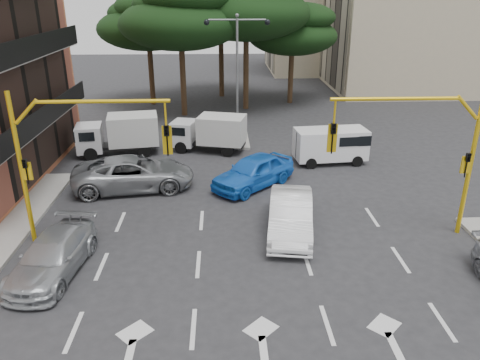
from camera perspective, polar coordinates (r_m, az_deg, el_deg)
The scene contains 17 objects.
ground at distance 17.42m, azimuth 1.58°, elevation -10.07°, with size 120.00×120.00×0.00m, color #28282B.
median_strip at distance 32.07m, azimuth -0.33°, elevation 5.50°, with size 1.40×6.00×0.15m, color gray.
pine_left_near at distance 36.79m, azimuth -7.23°, elevation 19.42°, with size 9.15×9.15×10.23m.
pine_center at distance 38.71m, azimuth 0.87°, elevation 20.74°, with size 9.98×9.98×11.16m.
pine_left_far at distance 41.13m, azimuth -11.13°, elevation 18.51°, with size 8.32×8.32×9.30m.
pine_right at distance 41.22m, azimuth 6.53°, elevation 17.81°, with size 7.49×7.49×8.37m.
pine_back at distance 43.68m, azimuth -2.31°, elevation 19.99°, with size 9.15×9.15×10.23m.
signal_mast_right at distance 19.23m, azimuth 22.02°, elevation 4.19°, with size 5.79×0.37×6.00m.
signal_mast_left at distance 18.45m, azimuth -20.37°, elevation 3.71°, with size 5.79×0.37×6.00m.
street_lamp_center at distance 30.95m, azimuth -0.35°, elevation 15.03°, with size 4.16×0.36×7.77m.
car_white_hatch at distance 19.17m, azimuth 6.19°, elevation -4.26°, with size 1.69×4.84×1.59m, color white.
car_blue_compact at distance 23.53m, azimuth 1.65°, elevation 1.05°, with size 1.91×4.76×1.62m, color blue.
car_silver_wagon at distance 17.80m, azimuth -21.84°, elevation -8.56°, with size 1.89×4.66×1.35m, color #9EA1A5.
car_silver_cross_a at distance 23.86m, azimuth -12.83°, elevation 0.82°, with size 2.73×5.92×1.64m, color gray.
van_white at distance 27.31m, azimuth 10.96°, elevation 4.13°, with size 1.82×4.03×2.01m, color white, non-canonical shape.
box_truck_a at distance 29.12m, azimuth -14.56°, elevation 5.33°, with size 2.04×4.85×2.39m, color silver, non-canonical shape.
box_truck_b at distance 28.84m, azimuth -3.82°, elevation 5.70°, with size 1.92×4.57×2.25m, color silver, non-canonical shape.
Camera 1 is at (-1.07, -14.69, 9.31)m, focal length 35.00 mm.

